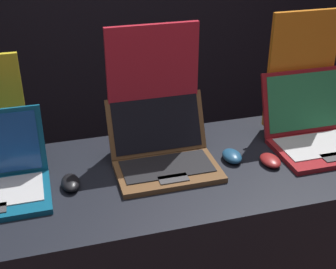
% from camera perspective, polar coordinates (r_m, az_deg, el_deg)
% --- Properties ---
extents(display_counter, '(1.72, 0.66, 0.94)m').
position_cam_1_polar(display_counter, '(2.02, 0.03, -15.74)').
color(display_counter, black).
rests_on(display_counter, ground_plane).
extents(mouse_front, '(0.06, 0.11, 0.04)m').
position_cam_1_polar(mouse_front, '(1.66, -11.81, -5.77)').
color(mouse_front, black).
rests_on(mouse_front, display_counter).
extents(laptop_middle, '(0.37, 0.33, 0.23)m').
position_cam_1_polar(laptop_middle, '(1.73, -0.55, -2.20)').
color(laptop_middle, brown).
rests_on(laptop_middle, display_counter).
extents(mouse_middle, '(0.07, 0.10, 0.04)m').
position_cam_1_polar(mouse_middle, '(1.79, 7.80, -2.62)').
color(mouse_middle, navy).
rests_on(mouse_middle, display_counter).
extents(promo_stand_middle, '(0.35, 0.07, 0.50)m').
position_cam_1_polar(promo_stand_middle, '(1.77, -1.81, 5.20)').
color(promo_stand_middle, black).
rests_on(promo_stand_middle, display_counter).
extents(laptop_back, '(0.37, 0.35, 0.27)m').
position_cam_1_polar(laptop_back, '(1.96, 17.58, 0.52)').
color(laptop_back, maroon).
rests_on(laptop_back, display_counter).
extents(mouse_back, '(0.07, 0.11, 0.03)m').
position_cam_1_polar(mouse_back, '(1.80, 12.36, -3.09)').
color(mouse_back, maroon).
rests_on(mouse_back, display_counter).
extents(promo_stand_back, '(0.30, 0.07, 0.50)m').
position_cam_1_polar(promo_stand_back, '(2.02, 15.81, 7.14)').
color(promo_stand_back, black).
rests_on(promo_stand_back, display_counter).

